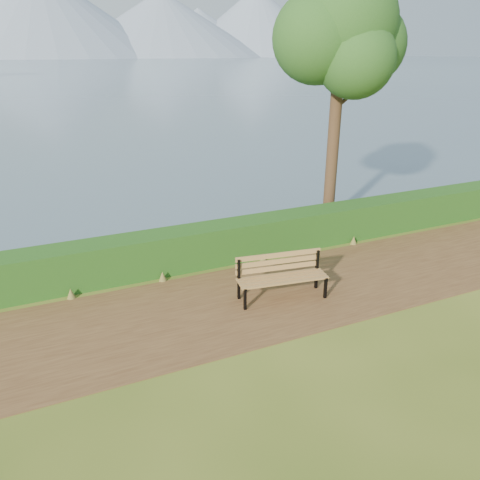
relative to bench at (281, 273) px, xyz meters
name	(u,v)px	position (x,y,z in m)	size (l,w,h in m)	color
ground	(239,311)	(-1.11, -0.22, -0.58)	(140.00, 140.00, 0.00)	#435819
path	(234,304)	(-1.11, 0.08, -0.57)	(40.00, 3.40, 0.01)	#52321C
hedge	(198,246)	(-1.11, 2.38, -0.08)	(32.00, 0.85, 1.00)	#164915
water	(24,62)	(-1.11, 259.78, -0.57)	(700.00, 510.00, 0.00)	#495E75
mountains	(0,17)	(-10.29, 405.83, 27.12)	(585.00, 190.00, 70.00)	gray
bench	(281,273)	(0.00, 0.00, 0.00)	(2.06, 0.87, 1.00)	black
tree	(341,31)	(3.63, 3.52, 5.06)	(3.94, 3.31, 7.58)	#392817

